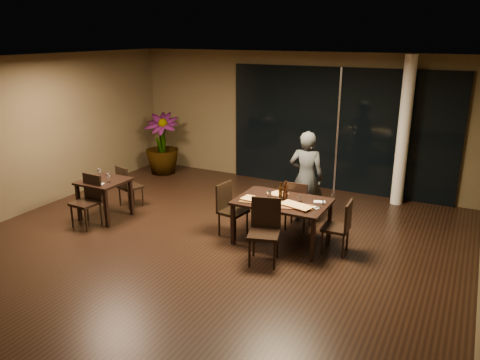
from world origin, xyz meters
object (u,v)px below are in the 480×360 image
at_px(bottle_a, 281,191).
at_px(bottle_b, 285,193).
at_px(chair_main_right, 341,225).
at_px(chair_side_near, 89,198).
at_px(diner, 306,178).
at_px(potted_plant, 162,144).
at_px(chair_side_far, 127,184).
at_px(bottle_c, 286,190).
at_px(chair_main_left, 229,206).
at_px(main_table, 282,205).
at_px(chair_main_near, 265,227).
at_px(chair_main_far, 297,203).
at_px(side_table, 104,187).

distance_m(bottle_a, bottle_b, 0.08).
xyz_separation_m(chair_main_right, chair_side_near, (-4.39, -0.95, 0.04)).
xyz_separation_m(diner, potted_plant, (-4.25, 1.40, -0.11)).
relative_size(chair_side_far, bottle_c, 2.69).
height_order(chair_main_left, chair_main_right, chair_main_left).
bearing_deg(chair_side_far, bottle_a, -165.94).
height_order(main_table, chair_main_left, chair_main_left).
bearing_deg(chair_side_near, chair_main_near, 6.61).
height_order(chair_main_left, bottle_a, bottle_a).
xyz_separation_m(chair_main_near, bottle_a, (-0.05, 0.73, 0.35)).
xyz_separation_m(chair_main_left, bottle_c, (0.96, 0.18, 0.40)).
relative_size(chair_main_far, bottle_b, 3.22).
bearing_deg(chair_side_far, chair_main_left, -169.14).
relative_size(chair_main_near, bottle_c, 3.10).
xyz_separation_m(main_table, chair_main_left, (-0.95, -0.09, -0.16)).
distance_m(chair_main_right, diner, 1.42).
xyz_separation_m(side_table, bottle_b, (3.43, 0.51, 0.27)).
distance_m(chair_main_right, potted_plant, 5.72).
relative_size(chair_main_left, bottle_a, 3.06).
bearing_deg(chair_side_far, side_table, 106.97).
bearing_deg(chair_side_far, diner, -149.09).
distance_m(bottle_b, bottle_c, 0.09).
bearing_deg(potted_plant, chair_side_near, -76.43).
relative_size(chair_main_near, chair_side_near, 1.05).
bearing_deg(chair_main_far, chair_side_near, 21.00).
xyz_separation_m(chair_main_near, potted_plant, (-4.23, 3.16, 0.20)).
xyz_separation_m(potted_plant, bottle_b, (4.25, -2.43, 0.14)).
bearing_deg(chair_main_near, main_table, 74.56).
relative_size(chair_main_left, chair_main_right, 1.05).
bearing_deg(bottle_c, chair_main_near, -90.61).
relative_size(diner, bottle_a, 5.74).
xyz_separation_m(main_table, bottle_a, (-0.04, 0.01, 0.22)).
relative_size(main_table, bottle_b, 5.29).
distance_m(chair_main_near, bottle_c, 0.88).
height_order(diner, bottle_c, diner).
bearing_deg(bottle_a, chair_side_near, -164.88).
bearing_deg(chair_main_left, diner, -32.61).
xyz_separation_m(chair_side_far, chair_side_near, (-0.00, -1.04, 0.05)).
relative_size(diner, bottle_c, 5.38).
bearing_deg(diner, bottle_a, 78.88).
relative_size(chair_main_near, chair_main_right, 1.13).
xyz_separation_m(main_table, bottle_b, (0.03, 0.01, 0.22)).
relative_size(chair_main_far, bottle_c, 2.85).
distance_m(chair_main_near, potted_plant, 5.28).
relative_size(bottle_a, bottle_c, 0.94).
bearing_deg(chair_side_near, chair_main_far, 27.22).
bearing_deg(chair_side_far, bottle_c, -164.59).
relative_size(chair_main_right, bottle_b, 3.09).
distance_m(chair_main_right, chair_side_far, 4.39).
height_order(side_table, chair_main_left, chair_main_left).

